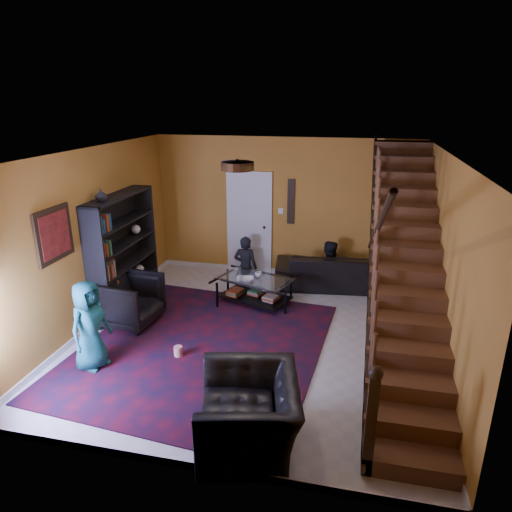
% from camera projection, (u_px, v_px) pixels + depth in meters
% --- Properties ---
extents(floor, '(5.50, 5.50, 0.00)m').
position_uv_depth(floor, '(253.00, 337.00, 7.08)').
color(floor, beige).
rests_on(floor, ground).
extents(room, '(5.50, 5.50, 5.50)m').
position_uv_depth(room, '(200.00, 292.00, 8.56)').
color(room, orange).
rests_on(room, ground).
extents(staircase, '(0.95, 5.02, 3.18)m').
position_uv_depth(staircase, '(405.00, 262.00, 6.18)').
color(staircase, brown).
rests_on(staircase, floor).
extents(bookshelf, '(0.35, 1.80, 2.00)m').
position_uv_depth(bookshelf, '(124.00, 255.00, 7.81)').
color(bookshelf, black).
rests_on(bookshelf, floor).
extents(door, '(0.82, 0.05, 2.05)m').
position_uv_depth(door, '(249.00, 225.00, 9.39)').
color(door, silver).
rests_on(door, floor).
extents(framed_picture, '(0.04, 0.74, 0.74)m').
position_uv_depth(framed_picture, '(54.00, 234.00, 6.20)').
color(framed_picture, maroon).
rests_on(framed_picture, room).
extents(wall_hanging, '(0.14, 0.03, 0.90)m').
position_uv_depth(wall_hanging, '(291.00, 202.00, 9.05)').
color(wall_hanging, black).
rests_on(wall_hanging, room).
extents(ceiling_fixture, '(0.40, 0.40, 0.10)m').
position_uv_depth(ceiling_fixture, '(237.00, 166.00, 5.43)').
color(ceiling_fixture, '#3F2814').
rests_on(ceiling_fixture, room).
extents(rug, '(3.74, 4.18, 0.02)m').
position_uv_depth(rug, '(202.00, 347.00, 6.76)').
color(rug, '#450C19').
rests_on(rug, floor).
extents(sofa, '(2.40, 1.17, 0.68)m').
position_uv_depth(sofa, '(336.00, 270.00, 8.85)').
color(sofa, black).
rests_on(sofa, floor).
extents(armchair_left, '(0.97, 0.95, 0.82)m').
position_uv_depth(armchair_left, '(129.00, 300.00, 7.36)').
color(armchair_left, black).
rests_on(armchair_left, floor).
extents(armchair_right, '(1.28, 1.39, 0.77)m').
position_uv_depth(armchair_right, '(249.00, 413.00, 4.78)').
color(armchair_right, black).
rests_on(armchair_right, floor).
extents(person_adult_a, '(0.50, 0.34, 1.34)m').
position_uv_depth(person_adult_a, '(246.00, 268.00, 9.31)').
color(person_adult_a, black).
rests_on(person_adult_a, sofa).
extents(person_adult_b, '(0.67, 0.53, 1.35)m').
position_uv_depth(person_adult_b, '(328.00, 274.00, 8.97)').
color(person_adult_b, black).
rests_on(person_adult_b, sofa).
extents(person_child, '(0.53, 0.69, 1.26)m').
position_uv_depth(person_child, '(89.00, 325.00, 6.09)').
color(person_child, '#1B6867').
rests_on(person_child, armchair_left).
extents(coffee_table, '(1.44, 1.12, 0.48)m').
position_uv_depth(coffee_table, '(255.00, 289.00, 8.13)').
color(coffee_table, black).
rests_on(coffee_table, floor).
extents(cup_a, '(0.15, 0.15, 0.10)m').
position_uv_depth(cup_a, '(259.00, 275.00, 8.10)').
color(cup_a, '#999999').
rests_on(cup_a, coffee_table).
extents(cup_b, '(0.11, 0.11, 0.08)m').
position_uv_depth(cup_b, '(239.00, 278.00, 7.96)').
color(cup_b, '#999999').
rests_on(cup_b, coffee_table).
extents(bowl, '(0.27, 0.27, 0.06)m').
position_uv_depth(bowl, '(247.00, 279.00, 7.95)').
color(bowl, '#999999').
rests_on(bowl, coffee_table).
extents(vase, '(0.18, 0.18, 0.19)m').
position_uv_depth(vase, '(101.00, 195.00, 6.97)').
color(vase, '#999999').
rests_on(vase, bookshelf).
extents(popcorn_bucket, '(0.15, 0.15, 0.14)m').
position_uv_depth(popcorn_bucket, '(178.00, 351.00, 6.50)').
color(popcorn_bucket, red).
rests_on(popcorn_bucket, rug).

